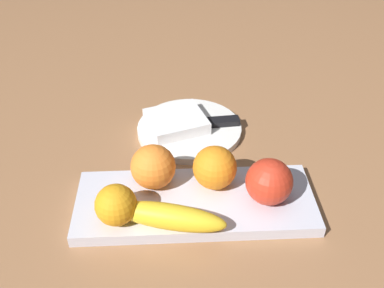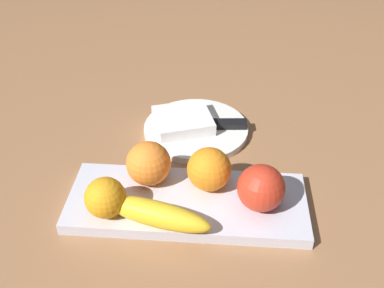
% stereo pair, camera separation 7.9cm
% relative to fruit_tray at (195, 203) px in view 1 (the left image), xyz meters
% --- Properties ---
extents(ground_plane, '(2.40, 2.40, 0.00)m').
position_rel_fruit_tray_xyz_m(ground_plane, '(-0.04, 0.02, -0.01)').
color(ground_plane, '#976843').
extents(fruit_tray, '(0.39, 0.15, 0.02)m').
position_rel_fruit_tray_xyz_m(fruit_tray, '(0.00, 0.00, 0.00)').
color(fruit_tray, silver).
rests_on(fruit_tray, ground_plane).
extents(apple, '(0.07, 0.07, 0.07)m').
position_rel_fruit_tray_xyz_m(apple, '(-0.12, 0.01, 0.05)').
color(apple, red).
rests_on(apple, fruit_tray).
extents(banana, '(0.18, 0.08, 0.04)m').
position_rel_fruit_tray_xyz_m(banana, '(0.04, 0.06, 0.03)').
color(banana, yellow).
rests_on(banana, fruit_tray).
extents(orange_near_apple, '(0.07, 0.07, 0.07)m').
position_rel_fruit_tray_xyz_m(orange_near_apple, '(0.07, -0.04, 0.05)').
color(orange_near_apple, orange).
rests_on(orange_near_apple, fruit_tray).
extents(orange_near_banana, '(0.07, 0.07, 0.07)m').
position_rel_fruit_tray_xyz_m(orange_near_banana, '(-0.03, -0.03, 0.05)').
color(orange_near_banana, orange).
rests_on(orange_near_banana, fruit_tray).
extents(orange_center, '(0.06, 0.06, 0.06)m').
position_rel_fruit_tray_xyz_m(orange_center, '(0.12, 0.04, 0.04)').
color(orange_center, orange).
rests_on(orange_center, fruit_tray).
extents(dinner_plate, '(0.21, 0.21, 0.01)m').
position_rel_fruit_tray_xyz_m(dinner_plate, '(0.00, -0.21, -0.00)').
color(dinner_plate, white).
rests_on(dinner_plate, ground_plane).
extents(folded_napkin, '(0.13, 0.13, 0.03)m').
position_rel_fruit_tray_xyz_m(folded_napkin, '(0.03, -0.21, 0.02)').
color(folded_napkin, white).
rests_on(folded_napkin, dinner_plate).
extents(knife, '(0.18, 0.04, 0.01)m').
position_rel_fruit_tray_xyz_m(knife, '(-0.04, -0.21, 0.01)').
color(knife, silver).
rests_on(knife, dinner_plate).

